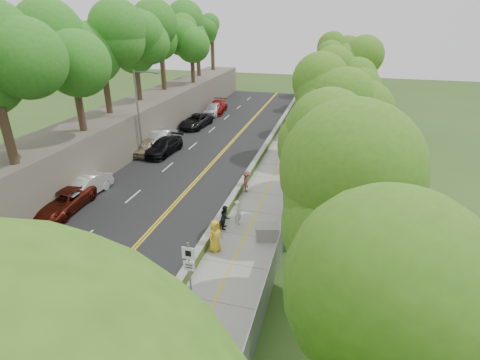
{
  "coord_description": "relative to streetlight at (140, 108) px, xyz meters",
  "views": [
    {
      "loc": [
        6.93,
        -15.96,
        12.46
      ],
      "look_at": [
        0.5,
        8.0,
        1.4
      ],
      "focal_mm": 28.0,
      "sensor_mm": 36.0,
      "label": 1
    }
  ],
  "objects": [
    {
      "name": "ground",
      "position": [
        10.46,
        -14.0,
        -4.64
      ],
      "size": [
        140.0,
        140.0,
        0.0
      ],
      "primitive_type": "plane",
      "color": "#33511E",
      "rests_on": "ground"
    },
    {
      "name": "car_1",
      "position": [
        -0.14,
        -8.9,
        -3.82
      ],
      "size": [
        2.06,
        4.86,
        1.56
      ],
      "primitive_type": "imported",
      "rotation": [
        0.0,
        0.0,
        -0.09
      ],
      "color": "white",
      "rests_on": "road"
    },
    {
      "name": "jersey_barrier",
      "position": [
        10.71,
        1.0,
        -4.34
      ],
      "size": [
        0.42,
        66.0,
        0.6
      ],
      "primitive_type": "cube",
      "color": "#9CE230",
      "rests_on": "ground"
    },
    {
      "name": "construction_barrel",
      "position": [
        13.46,
        6.46,
        -4.18
      ],
      "size": [
        0.49,
        0.49,
        0.81
      ],
      "primitive_type": "cylinder",
      "color": "#E2432A",
      "rests_on": "sidewalk"
    },
    {
      "name": "painter_0",
      "position": [
        11.39,
        -13.0,
        -3.62
      ],
      "size": [
        0.95,
        1.11,
        1.93
      ],
      "primitive_type": "imported",
      "rotation": [
        0.0,
        0.0,
        1.14
      ],
      "color": "yellow",
      "rests_on": "sidewalk"
    },
    {
      "name": "painter_1",
      "position": [
        11.91,
        -10.02,
        -3.71
      ],
      "size": [
        0.55,
        0.72,
        1.76
      ],
      "primitive_type": "imported",
      "rotation": [
        0.0,
        0.0,
        1.36
      ],
      "color": "silver",
      "rests_on": "sidewalk"
    },
    {
      "name": "car_4",
      "position": [
        -0.14,
        0.71,
        -3.92
      ],
      "size": [
        1.74,
        4.07,
        1.37
      ],
      "primitive_type": "imported",
      "rotation": [
        0.0,
        0.0,
        0.03
      ],
      "color": "#C2AD89",
      "rests_on": "road"
    },
    {
      "name": "sidewalk",
      "position": [
        13.01,
        1.0,
        -4.61
      ],
      "size": [
        4.2,
        66.0,
        0.05
      ],
      "primitive_type": "cube",
      "color": "gray",
      "rests_on": "ground"
    },
    {
      "name": "car_8",
      "position": [
        1.16,
        16.81,
        -3.82
      ],
      "size": [
        1.95,
        4.63,
        1.56
      ],
      "primitive_type": "imported",
      "rotation": [
        0.0,
        0.0,
        0.02
      ],
      "color": "white",
      "rests_on": "road"
    },
    {
      "name": "car_7",
      "position": [
        1.23,
        18.19,
        -3.83
      ],
      "size": [
        2.71,
        5.52,
        1.54
      ],
      "primitive_type": "imported",
      "rotation": [
        0.0,
        0.0,
        0.1
      ],
      "color": "maroon",
      "rests_on": "road"
    },
    {
      "name": "car_5",
      "position": [
        0.32,
        2.75,
        -3.76
      ],
      "size": [
        1.94,
        5.15,
        1.68
      ],
      "primitive_type": "imported",
      "rotation": [
        0.0,
        0.0,
        0.03
      ],
      "color": "silver",
      "rests_on": "road"
    },
    {
      "name": "trees_fenceside",
      "position": [
        17.46,
        1.0,
        2.36
      ],
      "size": [
        7.0,
        66.0,
        14.0
      ],
      "primitive_type": null,
      "color": "#4F8A21",
      "rests_on": "ground"
    },
    {
      "name": "person_far",
      "position": [
        13.26,
        12.18,
        -3.82
      ],
      "size": [
        0.98,
        0.64,
        1.55
      ],
      "primitive_type": "imported",
      "rotation": [
        0.0,
        0.0,
        2.83
      ],
      "color": "black",
      "rests_on": "sidewalk"
    },
    {
      "name": "road",
      "position": [
        5.06,
        1.0,
        -4.62
      ],
      "size": [
        11.2,
        66.0,
        0.04
      ],
      "primitive_type": "cube",
      "color": "black",
      "rests_on": "ground"
    },
    {
      "name": "car_3",
      "position": [
        1.46,
        1.08,
        -3.86
      ],
      "size": [
        2.48,
        5.25,
        1.48
      ],
      "primitive_type": "imported",
      "rotation": [
        0.0,
        0.0,
        -0.08
      ],
      "color": "black",
      "rests_on": "road"
    },
    {
      "name": "car_2",
      "position": [
        -0.14,
        -11.11,
        -3.9
      ],
      "size": [
        2.63,
        5.16,
        1.4
      ],
      "primitive_type": "imported",
      "rotation": [
        0.0,
        0.0,
        0.06
      ],
      "color": "#59180E",
      "rests_on": "road"
    },
    {
      "name": "car_6",
      "position": [
        1.06,
        10.68,
        -3.86
      ],
      "size": [
        2.89,
        5.52,
        1.48
      ],
      "primitive_type": "imported",
      "rotation": [
        0.0,
        0.0,
        -0.08
      ],
      "color": "black",
      "rests_on": "road"
    },
    {
      "name": "rock_embankment",
      "position": [
        -3.04,
        1.0,
        -2.64
      ],
      "size": [
        5.0,
        66.0,
        4.0
      ],
      "primitive_type": "cube",
      "color": "#595147",
      "rests_on": "ground"
    },
    {
      "name": "streetlight",
      "position": [
        0.0,
        0.0,
        0.0
      ],
      "size": [
        2.52,
        0.22,
        8.0
      ],
      "color": "gray",
      "rests_on": "ground"
    },
    {
      "name": "painter_3",
      "position": [
        11.21,
        -5.05,
        -3.75
      ],
      "size": [
        0.96,
        1.24,
        1.68
      ],
      "primitive_type": "imported",
      "rotation": [
        0.0,
        0.0,
        1.92
      ],
      "color": "brown",
      "rests_on": "sidewalk"
    },
    {
      "name": "trees_embankment",
      "position": [
        -2.54,
        1.0,
        5.86
      ],
      "size": [
        6.4,
        66.0,
        13.0
      ],
      "primitive_type": null,
      "color": "#358722",
      "rests_on": "rock_embankment"
    },
    {
      "name": "concrete_block",
      "position": [
        13.99,
        -11.0,
        -4.14
      ],
      "size": [
        1.55,
        1.32,
        0.89
      ],
      "primitive_type": "cube",
      "rotation": [
        0.0,
        0.0,
        0.26
      ],
      "color": "gray",
      "rests_on": "sidewalk"
    },
    {
      "name": "chainlink_fence",
      "position": [
        15.11,
        1.0,
        -3.64
      ],
      "size": [
        0.04,
        66.0,
        2.0
      ],
      "primitive_type": "cube",
      "color": "slate",
      "rests_on": "ground"
    },
    {
      "name": "signpost",
      "position": [
        11.51,
        -17.02,
        -2.68
      ],
      "size": [
        0.62,
        0.09,
        3.1
      ],
      "color": "gray",
      "rests_on": "sidewalk"
    },
    {
      "name": "painter_2",
      "position": [
        11.21,
        -10.47,
        -3.82
      ],
      "size": [
        0.69,
        0.83,
        1.55
      ],
      "primitive_type": "imported",
      "rotation": [
        0.0,
        0.0,
        1.72
      ],
      "color": "black",
      "rests_on": "sidewalk"
    }
  ]
}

